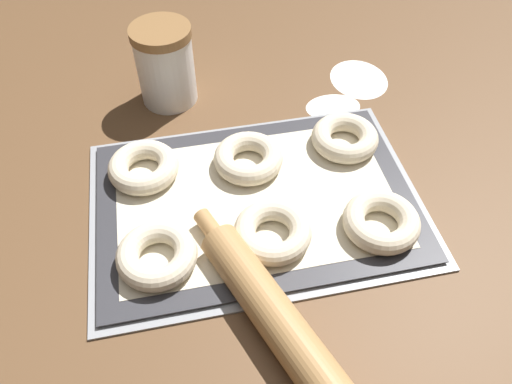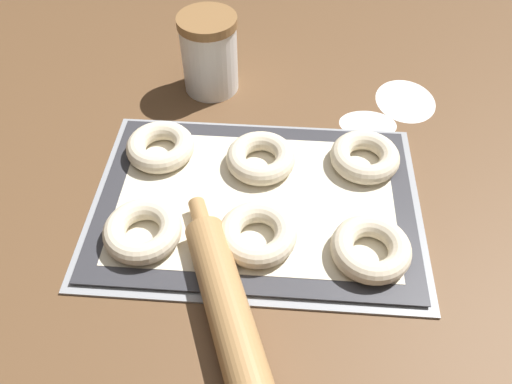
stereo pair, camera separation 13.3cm
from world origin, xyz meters
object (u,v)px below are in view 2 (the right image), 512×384
Objects in this scene: baking_tray at (256,202)px; bagel_front_center at (258,234)px; bagel_back_right at (365,157)px; flour_canister at (209,54)px; bagel_back_left at (160,147)px; bagel_front_left at (142,231)px; bagel_front_right at (371,249)px; rolling_pin at (242,357)px; bagel_back_center at (261,158)px.

bagel_front_center reaches higher than baking_tray.
bagel_back_right is (0.16, 0.16, 0.00)m from bagel_front_center.
flour_canister is at bearing 110.26° from baking_tray.
bagel_back_right is 0.76× the size of flour_canister.
bagel_back_left is (-0.16, 0.09, 0.02)m from baking_tray.
bagel_front_left reaches higher than baking_tray.
bagel_front_right is 0.24× the size of rolling_pin.
rolling_pin is (-0.17, -0.34, 0.00)m from bagel_back_right.
bagel_front_right is at bearing -28.49° from bagel_back_left.
bagel_back_center is at bearing 88.09° from baking_tray.
rolling_pin reaches higher than bagel_front_left.
flour_canister reaches higher than rolling_pin.
bagel_back_right is at bearing 0.10° from bagel_back_left.
baking_tray is at bearing 150.96° from bagel_front_right.
bagel_back_right is 0.24× the size of rolling_pin.
bagel_back_center is 0.24m from flour_canister.
rolling_pin is at bearing -78.81° from flour_canister.
bagel_back_center is at bearing -63.18° from flour_canister.
bagel_front_right and bagel_back_left have the same top height.
rolling_pin is at bearing -134.68° from bagel_front_right.
rolling_pin is (0.11, -0.54, -0.05)m from flour_canister.
flour_canister is (-0.27, 0.37, 0.05)m from bagel_front_right.
bagel_front_left is 1.00× the size of bagel_back_left.
baking_tray is at bearing 95.73° from bagel_front_center.
bagel_front_center and bagel_back_left have the same top height.
bagel_back_center is 0.17m from bagel_back_right.
bagel_front_center is at bearing -87.96° from bagel_back_center.
bagel_front_left is at bearing -97.58° from flour_canister.
bagel_front_center is (0.16, 0.01, 0.00)m from bagel_front_left.
bagel_front_right is at bearing -45.31° from bagel_back_center.
bagel_back_right is (0.32, 0.17, 0.00)m from bagel_front_left.
bagel_front_left is 0.37m from flour_canister.
bagel_front_left is at bearing -152.19° from bagel_back_right.
bagel_front_center is 0.16m from bagel_front_right.
bagel_front_center is at bearing 174.94° from bagel_front_right.
bagel_front_right is at bearing 45.32° from rolling_pin.
bagel_back_center is (-0.16, 0.16, 0.00)m from bagel_front_right.
bagel_front_left is at bearing 132.24° from rolling_pin.
flour_canister is (0.05, 0.37, 0.05)m from bagel_front_left.
rolling_pin reaches higher than baking_tray.
bagel_back_left and bagel_back_right have the same top height.
rolling_pin is at bearing -64.31° from bagel_back_left.
baking_tray is 0.08m from bagel_back_center.
bagel_back_left is 1.00× the size of bagel_back_center.
bagel_front_center and bagel_back_center have the same top height.
bagel_back_center is (0.16, -0.01, 0.00)m from bagel_back_left.
bagel_back_left is at bearing 115.69° from rolling_pin.
baking_tray is 0.19m from bagel_back_right.
rolling_pin is at bearing -90.13° from bagel_back_center.
bagel_front_left is 1.00× the size of bagel_front_right.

